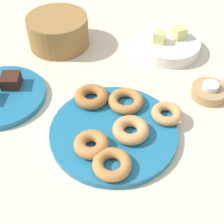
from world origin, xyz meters
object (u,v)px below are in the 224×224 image
(fruit_bowl, at_px, (169,46))
(donut_plate, at_px, (114,132))
(donut_3, at_px, (126,101))
(donut_0, at_px, (131,130))
(cake_plate, at_px, (1,96))
(melon_chunk_left, at_px, (159,37))
(donut_4, at_px, (167,113))
(candle_holder, at_px, (209,92))
(basket, at_px, (58,31))
(tealight, at_px, (211,86))
(melon_chunk_right, at_px, (179,33))
(donut_5, at_px, (91,97))
(donut_1, at_px, (112,164))
(brownie_far, at_px, (11,81))
(donut_2, at_px, (91,144))

(fruit_bowl, bearing_deg, donut_plate, -124.83)
(donut_3, bearing_deg, donut_0, -93.54)
(cake_plate, height_order, melon_chunk_left, melon_chunk_left)
(donut_4, relative_size, candle_holder, 0.80)
(basket, bearing_deg, donut_4, -56.68)
(basket, bearing_deg, tealight, -38.06)
(donut_4, xyz_separation_m, basket, (-0.26, 0.39, 0.02))
(cake_plate, distance_m, melon_chunk_right, 0.58)
(tealight, bearing_deg, candle_holder, 0.00)
(cake_plate, relative_size, basket, 1.26)
(donut_plate, height_order, donut_0, donut_0)
(donut_5, bearing_deg, melon_chunk_left, 42.48)
(basket, relative_size, fruit_bowl, 0.99)
(tealight, bearing_deg, donut_4, -151.21)
(donut_1, height_order, brownie_far, brownie_far)
(donut_0, bearing_deg, donut_3, 86.46)
(basket, bearing_deg, donut_0, -70.08)
(donut_1, bearing_deg, donut_4, 40.07)
(donut_0, relative_size, tealight, 2.00)
(donut_1, relative_size, fruit_bowl, 0.44)
(donut_0, bearing_deg, donut_plate, 151.86)
(basket, height_order, fruit_bowl, basket)
(donut_4, distance_m, cake_plate, 0.45)
(tealight, bearing_deg, melon_chunk_left, 111.54)
(donut_4, distance_m, basket, 0.47)
(donut_2, bearing_deg, fruit_bowl, 52.70)
(donut_5, relative_size, tealight, 2.02)
(candle_holder, bearing_deg, donut_1, -144.90)
(donut_plate, xyz_separation_m, donut_4, (0.14, 0.02, 0.02))
(donut_plate, relative_size, melon_chunk_right, 8.74)
(donut_1, bearing_deg, fruit_bowl, 60.47)
(donut_plate, distance_m, donut_4, 0.14)
(donut_1, height_order, cake_plate, donut_1)
(donut_1, distance_m, donut_3, 0.20)
(donut_1, xyz_separation_m, melon_chunk_left, (0.21, 0.44, 0.03))
(donut_plate, bearing_deg, basket, 106.15)
(tealight, bearing_deg, donut_3, -175.33)
(brownie_far, relative_size, fruit_bowl, 0.27)
(donut_0, height_order, candle_holder, donut_0)
(donut_2, height_order, donut_5, donut_2)
(donut_0, distance_m, donut_3, 0.10)
(cake_plate, xyz_separation_m, candle_holder, (0.57, -0.07, 0.01))
(tealight, height_order, melon_chunk_right, melon_chunk_right)
(donut_1, height_order, candle_holder, donut_1)
(donut_plate, distance_m, melon_chunk_right, 0.43)
(donut_1, bearing_deg, donut_plate, 79.60)
(donut_0, distance_m, donut_4, 0.11)
(donut_1, distance_m, melon_chunk_right, 0.53)
(tealight, bearing_deg, donut_1, -144.90)
(donut_5, bearing_deg, fruit_bowl, 38.62)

